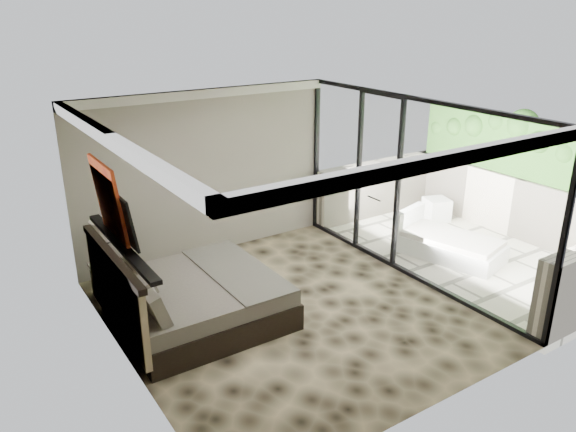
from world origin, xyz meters
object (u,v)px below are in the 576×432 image
bed (190,299)px  lounger (446,244)px  ottoman (436,209)px  table_lamp (105,237)px  nightstand (110,282)px

bed → lounger: (4.54, -0.40, -0.14)m
ottoman → lounger: 1.73m
ottoman → lounger: size_ratio=0.23×
table_lamp → ottoman: table_lamp is taller
bed → lounger: size_ratio=1.13×
table_lamp → lounger: (5.25, -1.65, -0.75)m
lounger → ottoman: bearing=33.4°
lounger → table_lamp: bearing=147.5°
bed → nightstand: 1.48m
bed → nightstand: bed is taller
table_lamp → lounger: 5.56m
ottoman → lounger: bearing=-131.6°
nightstand → table_lamp: size_ratio=0.67×
bed → table_lamp: bearing=119.5°
ottoman → bed: bearing=-171.1°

